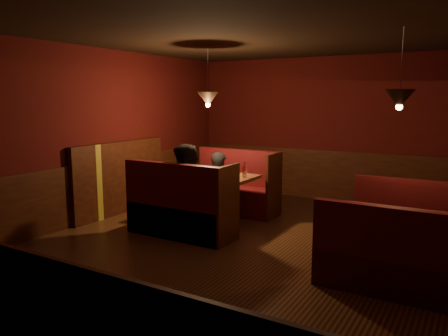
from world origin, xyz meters
The scene contains 9 objects.
room centered at (-0.28, 0.05, 1.05)m, with size 6.02×7.02×2.92m.
main_table centered at (-1.20, 0.68, 0.63)m, with size 1.52×0.92×1.06m.
main_bench_far centered at (-1.19, 1.54, 0.36)m, with size 1.67×0.60×1.14m.
main_bench_near centered at (-1.19, -0.18, 0.36)m, with size 1.67×0.60×1.14m.
second_table centered at (1.77, 0.10, 0.52)m, with size 1.24×0.79×0.70m.
second_bench_far centered at (1.80, 0.84, 0.31)m, with size 1.37×0.51×0.98m.
second_bench_near centered at (1.80, -0.64, 0.31)m, with size 1.37×0.51×0.98m.
diner_a centered at (-1.34, 1.23, 0.74)m, with size 0.54×0.35×1.48m, color black.
diner_b centered at (-1.13, -0.02, 0.87)m, with size 0.84×0.66×1.73m, color black.
Camera 1 is at (2.61, -5.29, 2.05)m, focal length 35.00 mm.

